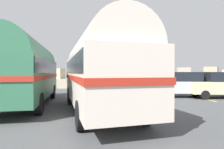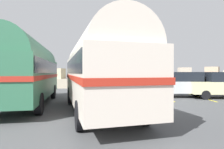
{
  "view_description": "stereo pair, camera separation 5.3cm",
  "coord_description": "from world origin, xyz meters",
  "px_view_note": "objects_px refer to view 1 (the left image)",
  "views": [
    {
      "loc": [
        -0.95,
        -10.47,
        1.86
      ],
      "look_at": [
        -1.02,
        -1.33,
        1.75
      ],
      "focal_mm": 30.5,
      "sensor_mm": 36.0,
      "label": 1
    },
    {
      "loc": [
        -0.9,
        -10.47,
        1.86
      ],
      "look_at": [
        -1.02,
        -1.33,
        1.75
      ],
      "focal_mm": 30.5,
      "sensor_mm": 36.0,
      "label": 2
    }
  ],
  "objects_px": {
    "vintage_coach": "(98,68)",
    "lamp_post": "(133,52)",
    "second_coach": "(27,69)",
    "parked_car_middle": "(219,85)",
    "parked_car_nearest": "(182,84)"
  },
  "relations": [
    {
      "from": "vintage_coach",
      "to": "parked_car_middle",
      "type": "height_order",
      "value": "vintage_coach"
    },
    {
      "from": "vintage_coach",
      "to": "lamp_post",
      "type": "relative_size",
      "value": 1.36
    },
    {
      "from": "vintage_coach",
      "to": "lamp_post",
      "type": "height_order",
      "value": "lamp_post"
    },
    {
      "from": "vintage_coach",
      "to": "lamp_post",
      "type": "xyz_separation_m",
      "value": [
        2.5,
        8.39,
        1.63
      ]
    },
    {
      "from": "parked_car_nearest",
      "to": "lamp_post",
      "type": "relative_size",
      "value": 0.63
    },
    {
      "from": "vintage_coach",
      "to": "second_coach",
      "type": "height_order",
      "value": "same"
    },
    {
      "from": "second_coach",
      "to": "lamp_post",
      "type": "bearing_deg",
      "value": 33.74
    },
    {
      "from": "parked_car_nearest",
      "to": "parked_car_middle",
      "type": "distance_m",
      "value": 2.5
    },
    {
      "from": "second_coach",
      "to": "lamp_post",
      "type": "relative_size",
      "value": 1.36
    },
    {
      "from": "vintage_coach",
      "to": "parked_car_nearest",
      "type": "height_order",
      "value": "vintage_coach"
    },
    {
      "from": "second_coach",
      "to": "parked_car_middle",
      "type": "bearing_deg",
      "value": 2.61
    },
    {
      "from": "second_coach",
      "to": "parked_car_middle",
      "type": "height_order",
      "value": "second_coach"
    },
    {
      "from": "second_coach",
      "to": "lamp_post",
      "type": "height_order",
      "value": "lamp_post"
    },
    {
      "from": "parked_car_middle",
      "to": "second_coach",
      "type": "bearing_deg",
      "value": 104.24
    },
    {
      "from": "second_coach",
      "to": "parked_car_nearest",
      "type": "relative_size",
      "value": 2.16
    }
  ]
}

